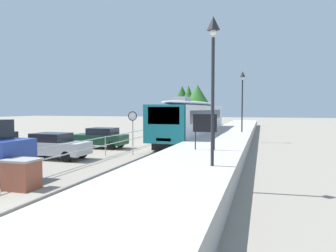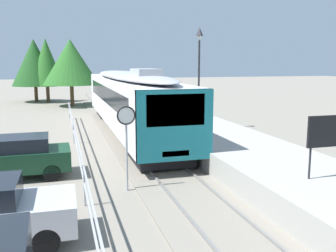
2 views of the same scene
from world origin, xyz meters
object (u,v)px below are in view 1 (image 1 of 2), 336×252
Objects in this scene: platform_notice_board at (205,124)px; parked_hatchback_dark_green at (100,138)px; commuter_train at (194,117)px; platform_lamp_mid_platform at (242,90)px; speed_limit_sign at (133,122)px; brick_utility_cabinet at (22,174)px; parked_hatchback_silver at (54,146)px; platform_lamp_near_end at (213,62)px.

platform_notice_board is 10.50m from parked_hatchback_dark_green.
platform_lamp_mid_platform is (4.36, 0.02, 2.48)m from commuter_train.
speed_limit_sign reaches higher than brick_utility_cabinet.
commuter_train reaches higher than platform_notice_board.
platform_lamp_mid_platform is at bearing 70.60° from brick_utility_cabinet.
brick_utility_cabinet is at bearing -132.77° from platform_notice_board.
parked_hatchback_silver is 5.31m from parked_hatchback_dark_green.
platform_lamp_near_end is 4.42× the size of brick_utility_cabinet.
platform_lamp_mid_platform reaches higher than parked_hatchback_dark_green.
platform_lamp_mid_platform is 1.33× the size of parked_hatchback_dark_green.
parked_hatchback_silver is at bearing 156.29° from platform_lamp_near_end.
parked_hatchback_dark_green is at bearing -126.48° from commuter_train.
platform_lamp_mid_platform is at bearing 85.45° from platform_notice_board.
brick_utility_cabinet is 0.30× the size of parked_hatchback_dark_green.
platform_lamp_near_end is at bearing 15.69° from brick_utility_cabinet.
platform_lamp_mid_platform is (0.00, 17.23, 0.00)m from platform_lamp_near_end.
platform_lamp_near_end is 8.08m from brick_utility_cabinet.
platform_lamp_near_end is 17.23m from platform_lamp_mid_platform.
brick_utility_cabinet is 7.10m from parked_hatchback_silver.
platform_lamp_mid_platform is at bearing 58.08° from speed_limit_sign.
commuter_train is 9.42m from parked_hatchback_dark_green.
parked_hatchback_dark_green reaches higher than brick_utility_cabinet.
platform_lamp_near_end reaches higher than parked_hatchback_dark_green.
platform_lamp_mid_platform is at bearing 52.03° from parked_hatchback_silver.
brick_utility_cabinet is (-0.51, -9.13, -1.55)m from speed_limit_sign.
parked_hatchback_dark_green is at bearing 146.10° from speed_limit_sign.
platform_lamp_near_end reaches higher than commuter_train.
commuter_train is 13.36m from platform_notice_board.
speed_limit_sign is (-6.22, -9.99, -2.50)m from platform_lamp_mid_platform.
platform_lamp_near_end is 2.97× the size of platform_notice_board.
parked_hatchback_silver is (-10.01, 4.40, -3.83)m from platform_lamp_near_end.
platform_notice_board is 5.98m from speed_limit_sign.
parked_hatchback_dark_green is at bearing 148.48° from platform_notice_board.
platform_lamp_near_end is at bearing -90.00° from platform_lamp_mid_platform.
platform_lamp_near_end is at bearing -49.32° from speed_limit_sign.
parked_hatchback_silver is at bearing -91.21° from parked_hatchback_dark_green.
speed_limit_sign is at bearing -121.92° from platform_lamp_mid_platform.
platform_notice_board is 0.45× the size of parked_hatchback_dark_green.
commuter_train is at bearing 82.91° from brick_utility_cabinet.
speed_limit_sign is at bearing 86.80° from brick_utility_cabinet.
platform_lamp_mid_platform is 13.22m from platform_notice_board.
brick_utility_cabinet is at bearing -62.46° from parked_hatchback_silver.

